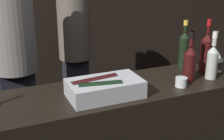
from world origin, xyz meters
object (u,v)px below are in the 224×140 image
Objects in this scene: candle_votive at (181,82)px; ice_bin_with_bottles at (103,88)px; white_wine_bottle at (212,60)px; champagne_bottle at (184,48)px; person_blond_tee at (14,51)px; wine_glass at (218,57)px; person_in_hoodie at (74,43)px; red_wine_bottle_black_foil at (190,61)px; red_wine_bottle_tall at (206,52)px.

ice_bin_with_bottles is at bearing 174.11° from candle_votive.
champagne_bottle is (-0.04, 0.27, 0.02)m from white_wine_bottle.
champagne_bottle is at bearing -67.65° from person_blond_tee.
candle_votive is 0.41m from champagne_bottle.
person_in_hoodie reaches higher than wine_glass.
white_wine_bottle is at bearing -12.40° from red_wine_bottle_black_foil.
wine_glass is 0.17m from white_wine_bottle.
ice_bin_with_bottles is at bearing -160.92° from champagne_bottle.
red_wine_bottle_black_foil reaches higher than candle_votive.
red_wine_bottle_black_foil is (-0.20, -0.08, -0.02)m from red_wine_bottle_tall.
candle_votive is (-0.41, -0.13, -0.08)m from wine_glass.
person_in_hoodie is at bearing 5.56° from person_blond_tee.
white_wine_bottle is 1.70m from person_in_hoodie.
wine_glass is 0.44m from candle_votive.
candle_votive is at bearing -153.65° from red_wine_bottle_tall.
red_wine_bottle_black_foil is at bearing 33.78° from candle_votive.
wine_glass is at bearing -46.26° from champagne_bottle.
wine_glass is at bearing 18.29° from candle_votive.
red_wine_bottle_black_foil is at bearing -158.36° from red_wine_bottle_tall.
person_in_hoodie reaches higher than red_wine_bottle_tall.
candle_votive is 0.29m from white_wine_bottle.
red_wine_bottle_tall reaches higher than white_wine_bottle.
wine_glass is 0.08× the size of person_blond_tee.
person_in_hoodie is at bearing 112.20° from wine_glass.
red_wine_bottle_black_foil is at bearing -168.60° from wine_glass.
candle_votive is 0.05× the size of person_in_hoodie.
ice_bin_with_bottles is at bearing -173.09° from red_wine_bottle_tall.
champagne_bottle is at bearing 62.64° from red_wine_bottle_black_foil.
champagne_bottle is (0.24, 0.31, 0.12)m from candle_votive.
champagne_bottle is (-0.07, 0.16, -0.01)m from red_wine_bottle_tall.
ice_bin_with_bottles is 5.67× the size of candle_votive.
person_blond_tee is at bearing 129.06° from candle_votive.
ice_bin_with_bottles is 0.80m from champagne_bottle.
ice_bin_with_bottles is 0.93m from wine_glass.
red_wine_bottle_tall is (0.83, 0.10, 0.10)m from ice_bin_with_bottles.
red_wine_bottle_black_foil is 0.21× the size of person_in_hoodie.
person_in_hoodie is at bearing 101.63° from red_wine_bottle_black_foil.
red_wine_bottle_tall is 0.18m from champagne_bottle.
wine_glass is at bearing -69.35° from person_blond_tee.
person_in_hoodie is (0.30, 1.60, -0.14)m from ice_bin_with_bottles.
candle_votive is at bearing -146.22° from red_wine_bottle_black_foil.
candle_votive is at bearing -83.55° from person_blond_tee.
red_wine_bottle_tall is at bearing 6.91° from ice_bin_with_bottles.
red_wine_bottle_black_foil is (-0.30, -0.06, 0.03)m from wine_glass.
red_wine_bottle_black_foil reaches higher than white_wine_bottle.
candle_votive is 0.23× the size of white_wine_bottle.
red_wine_bottle_tall is at bearing -65.12° from champagne_bottle.
person_in_hoodie is (-0.33, 1.58, -0.22)m from red_wine_bottle_black_foil.
person_in_hoodie reaches higher than candle_votive.
wine_glass is 0.25m from champagne_bottle.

